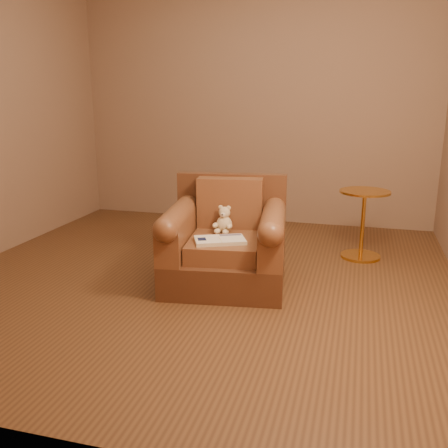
# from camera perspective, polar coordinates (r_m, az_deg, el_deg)

# --- Properties ---
(floor) EXTENTS (4.00, 4.00, 0.00)m
(floor) POSITION_cam_1_polar(r_m,az_deg,el_deg) (4.05, -2.79, -6.21)
(floor) COLOR brown
(floor) RESTS_ON ground
(room) EXTENTS (4.02, 4.02, 2.71)m
(room) POSITION_cam_1_polar(r_m,az_deg,el_deg) (3.79, -3.13, 18.75)
(room) COLOR #906F59
(room) RESTS_ON ground
(armchair) EXTENTS (1.01, 0.97, 0.81)m
(armchair) POSITION_cam_1_polar(r_m,az_deg,el_deg) (3.88, 0.26, -2.28)
(armchair) COLOR #57311D
(armchair) RESTS_ON floor
(teddy_bear) EXTENTS (0.16, 0.17, 0.22)m
(teddy_bear) POSITION_cam_1_polar(r_m,az_deg,el_deg) (3.91, -0.03, 0.23)
(teddy_bear) COLOR beige
(teddy_bear) RESTS_ON armchair
(guidebook) EXTENTS (0.42, 0.35, 0.03)m
(guidebook) POSITION_cam_1_polar(r_m,az_deg,el_deg) (3.67, -0.48, -1.86)
(guidebook) COLOR beige
(guidebook) RESTS_ON armchair
(side_table) EXTENTS (0.44, 0.44, 0.62)m
(side_table) POSITION_cam_1_polar(r_m,az_deg,el_deg) (4.62, 15.58, 0.22)
(side_table) COLOR gold
(side_table) RESTS_ON floor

